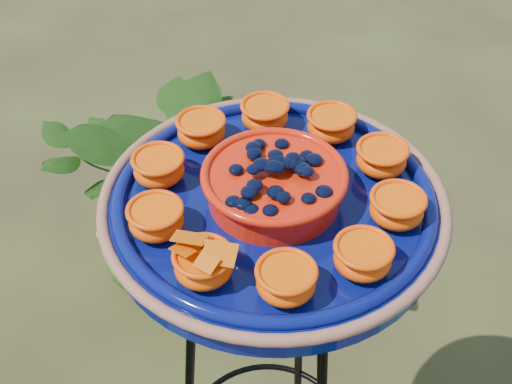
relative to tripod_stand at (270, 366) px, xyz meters
The scene contains 3 objects.
tripod_stand is the anchor object (origin of this frame).
feeder_dish 0.42m from the tripod_stand, 87.32° to the right, with size 0.56×0.56×0.11m.
shrub_back_left 0.79m from the tripod_stand, 140.78° to the left, with size 0.69×0.60×0.77m, color #295316.
Camera 1 is at (0.30, -0.61, 1.69)m, focal length 50.00 mm.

